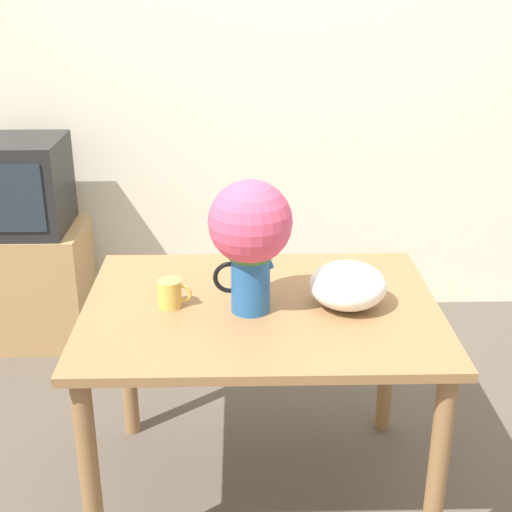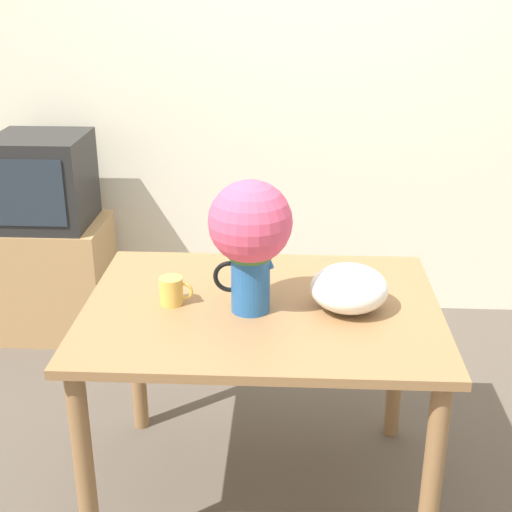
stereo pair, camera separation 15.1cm
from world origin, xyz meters
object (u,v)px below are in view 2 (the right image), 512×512
white_bowl (349,288)px  tv_set (43,180)px  flower_vase (250,233)px  coffee_mug (172,291)px

white_bowl → tv_set: tv_set is taller
flower_vase → white_bowl: 0.37m
white_bowl → tv_set: 1.84m
coffee_mug → tv_set: size_ratio=0.25×
tv_set → coffee_mug: bearing=-55.6°
white_bowl → coffee_mug: bearing=179.2°
white_bowl → flower_vase: bearing=-175.9°
flower_vase → tv_set: bearing=131.2°
white_bowl → tv_set: (-1.39, 1.21, -0.02)m
coffee_mug → tv_set: bearing=124.4°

